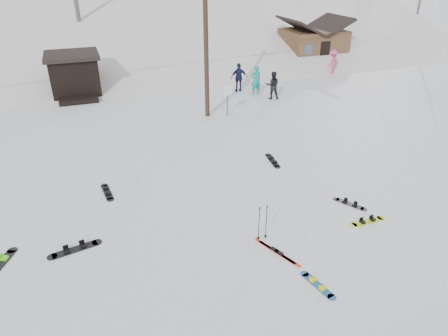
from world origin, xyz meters
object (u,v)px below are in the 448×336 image
object	(u,v)px
utility_pole	(206,33)
hero_skis	(277,252)
cabin	(313,44)
hero_snowboard	(318,285)

from	to	relation	value
utility_pole	hero_skis	distance (m)	13.42
cabin	hero_skis	distance (m)	26.91
utility_pole	hero_snowboard	size ratio (longest dim) A/B	6.89
utility_pole	hero_skis	bearing A→B (deg)	-97.98
cabin	hero_snowboard	world-z (taller)	cabin
hero_skis	cabin	bearing A→B (deg)	34.03
hero_snowboard	hero_skis	distance (m)	1.74
hero_skis	hero_snowboard	bearing A→B (deg)	-97.89
hero_snowboard	cabin	bearing A→B (deg)	-43.03
hero_snowboard	hero_skis	size ratio (longest dim) A/B	0.75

